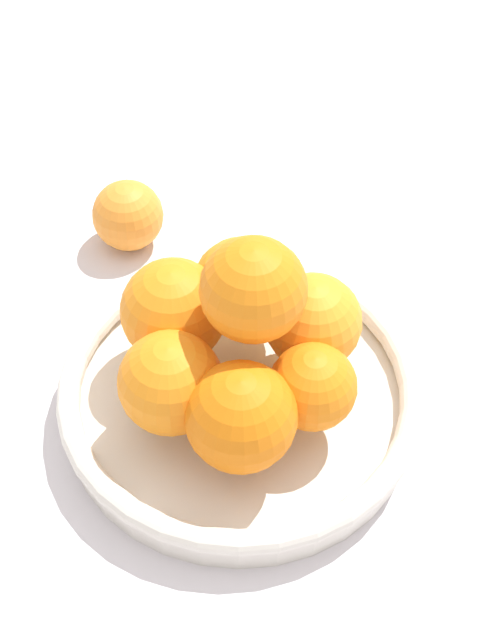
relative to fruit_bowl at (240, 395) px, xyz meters
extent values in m
plane|color=silver|center=(0.00, 0.00, -0.02)|extent=(4.00, 4.00, 0.00)
cylinder|color=silver|center=(0.00, 0.00, -0.01)|extent=(0.28, 0.28, 0.02)
torus|color=silver|center=(0.00, 0.00, 0.01)|extent=(0.29, 0.29, 0.02)
sphere|color=orange|center=(-0.01, -0.06, 0.06)|extent=(0.08, 0.08, 0.08)
sphere|color=orange|center=(0.05, -0.03, 0.06)|extent=(0.08, 0.08, 0.08)
sphere|color=orange|center=(0.06, 0.02, 0.06)|extent=(0.08, 0.08, 0.08)
sphere|color=orange|center=(0.00, 0.06, 0.06)|extent=(0.08, 0.08, 0.08)
sphere|color=orange|center=(-0.05, 0.03, 0.06)|extent=(0.08, 0.08, 0.08)
sphere|color=orange|center=(-0.06, -0.03, 0.05)|extent=(0.07, 0.07, 0.07)
sphere|color=orange|center=(-0.01, -0.01, 0.12)|extent=(0.08, 0.08, 0.08)
sphere|color=orange|center=(0.22, -0.02, 0.01)|extent=(0.07, 0.07, 0.07)
camera|label=1|loc=(-0.36, 0.23, 0.57)|focal=50.00mm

